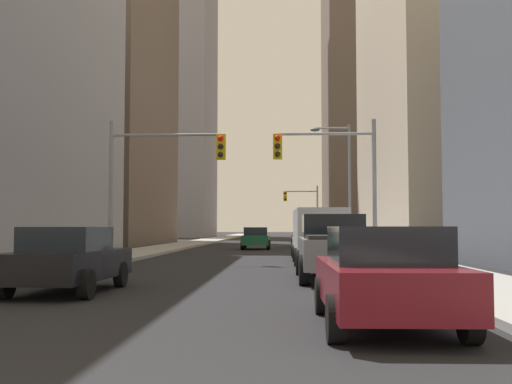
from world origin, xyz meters
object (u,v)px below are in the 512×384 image
(sedan_green, at_px, (256,238))
(traffic_signal_near_left, at_px, (162,166))
(pickup_truck_grey, at_px, (335,247))
(sedan_white, at_px, (310,242))
(sedan_maroon, at_px, (385,276))
(sedan_black, at_px, (68,259))
(sedan_beige, at_px, (304,237))
(traffic_signal_near_right, at_px, (330,166))
(cargo_van_silver, at_px, (319,233))
(traffic_signal_far_right, at_px, (303,204))

(sedan_green, bearing_deg, traffic_signal_near_left, -100.87)
(pickup_truck_grey, bearing_deg, sedan_white, 90.39)
(sedan_maroon, xyz_separation_m, sedan_black, (-6.50, 4.57, 0.00))
(sedan_beige, bearing_deg, traffic_signal_near_left, -108.30)
(sedan_white, bearing_deg, sedan_maroon, -89.72)
(sedan_white, distance_m, sedan_beige, 14.11)
(pickup_truck_grey, relative_size, sedan_white, 1.28)
(sedan_beige, bearing_deg, traffic_signal_near_right, -89.14)
(sedan_beige, relative_size, traffic_signal_near_right, 0.71)
(cargo_van_silver, distance_m, sedan_beige, 20.13)
(sedan_green, bearing_deg, sedan_maroon, -84.16)
(sedan_white, bearing_deg, traffic_signal_near_left, -136.25)
(cargo_van_silver, xyz_separation_m, sedan_green, (-3.34, 16.72, -0.52))
(sedan_green, height_order, traffic_signal_near_right, traffic_signal_near_right)
(sedan_maroon, height_order, traffic_signal_near_right, traffic_signal_near_right)
(sedan_black, distance_m, sedan_white, 18.60)
(cargo_van_silver, height_order, traffic_signal_near_left, traffic_signal_near_left)
(cargo_van_silver, relative_size, sedan_green, 1.25)
(sedan_maroon, height_order, sedan_white, same)
(cargo_van_silver, height_order, sedan_black, cargo_van_silver)
(sedan_beige, height_order, traffic_signal_near_right, traffic_signal_near_right)
(cargo_van_silver, height_order, traffic_signal_near_right, traffic_signal_near_right)
(traffic_signal_near_right, bearing_deg, traffic_signal_near_left, 180.00)
(pickup_truck_grey, relative_size, traffic_signal_near_left, 0.90)
(traffic_signal_near_right, bearing_deg, sedan_white, 94.93)
(sedan_maroon, distance_m, sedan_green, 32.92)
(sedan_white, bearing_deg, traffic_signal_far_right, 88.68)
(cargo_van_silver, distance_m, traffic_signal_near_right, 2.82)
(cargo_van_silver, bearing_deg, sedan_beige, 89.62)
(sedan_black, distance_m, traffic_signal_near_left, 11.73)
(traffic_signal_far_right, bearing_deg, sedan_black, -97.93)
(sedan_white, relative_size, sedan_beige, 0.99)
(sedan_maroon, relative_size, sedan_beige, 0.99)
(sedan_black, distance_m, traffic_signal_far_right, 52.10)
(sedan_green, distance_m, traffic_signal_near_left, 17.55)
(sedan_black, relative_size, sedan_green, 1.01)
(pickup_truck_grey, height_order, sedan_beige, pickup_truck_grey)
(pickup_truck_grey, relative_size, traffic_signal_far_right, 0.90)
(sedan_white, xyz_separation_m, sedan_beige, (0.23, 14.11, 0.00))
(sedan_maroon, distance_m, sedan_black, 7.95)
(cargo_van_silver, xyz_separation_m, traffic_signal_near_left, (-6.59, -0.20, 2.81))
(sedan_black, bearing_deg, sedan_beige, 78.15)
(traffic_signal_near_right, bearing_deg, sedan_beige, 90.86)
(pickup_truck_grey, bearing_deg, sedan_black, -149.20)
(cargo_van_silver, bearing_deg, pickup_truck_grey, -90.06)
(sedan_black, bearing_deg, sedan_maroon, -35.14)
(sedan_black, relative_size, traffic_signal_near_right, 0.71)
(sedan_white, distance_m, sedan_green, 11.19)
(sedan_black, bearing_deg, traffic_signal_far_right, 82.07)
(sedan_white, relative_size, traffic_signal_near_right, 0.70)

